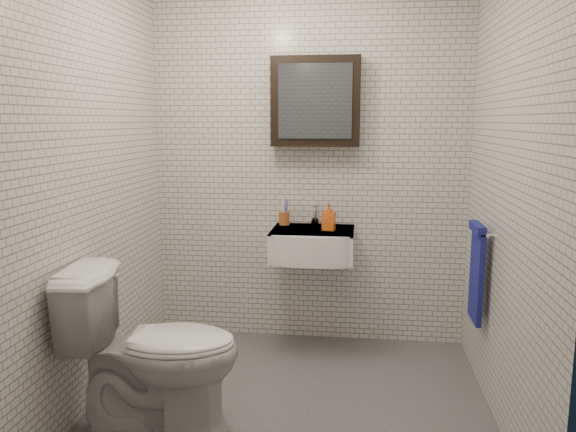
{
  "coord_description": "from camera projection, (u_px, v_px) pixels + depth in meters",
  "views": [
    {
      "loc": [
        0.36,
        -2.93,
        1.58
      ],
      "look_at": [
        -0.08,
        0.45,
        0.99
      ],
      "focal_mm": 35.0,
      "sensor_mm": 36.0,
      "label": 1
    }
  ],
  "objects": [
    {
      "name": "ground",
      "position": [
        291.0,
        402.0,
        3.17
      ],
      "size": [
        2.2,
        2.0,
        0.01
      ],
      "primitive_type": "cube",
      "color": "#4B4E53",
      "rests_on": "ground"
    },
    {
      "name": "toothbrush_cup",
      "position": [
        284.0,
        218.0,
        3.94
      ],
      "size": [
        0.09,
        0.09,
        0.21
      ],
      "rotation": [
        0.0,
        0.0,
        0.15
      ],
      "color": "#9F5427",
      "rests_on": "washbasin"
    },
    {
      "name": "towel_rail",
      "position": [
        477.0,
        269.0,
        3.26
      ],
      "size": [
        0.09,
        0.3,
        0.58
      ],
      "color": "silver",
      "rests_on": "room_shell"
    },
    {
      "name": "toilet",
      "position": [
        155.0,
        350.0,
        2.83
      ],
      "size": [
        0.89,
        0.57,
        0.86
      ],
      "primitive_type": "imported",
      "rotation": [
        0.0,
        0.0,
        1.68
      ],
      "color": "white",
      "rests_on": "ground"
    },
    {
      "name": "washbasin",
      "position": [
        312.0,
        244.0,
        3.76
      ],
      "size": [
        0.55,
        0.5,
        0.2
      ],
      "color": "white",
      "rests_on": "room_shell"
    },
    {
      "name": "faucet",
      "position": [
        315.0,
        216.0,
        3.92
      ],
      "size": [
        0.06,
        0.2,
        0.15
      ],
      "color": "silver",
      "rests_on": "washbasin"
    },
    {
      "name": "room_shell",
      "position": [
        292.0,
        141.0,
        2.93
      ],
      "size": [
        2.22,
        2.02,
        2.51
      ],
      "color": "silver",
      "rests_on": "ground"
    },
    {
      "name": "mirror_cabinet",
      "position": [
        316.0,
        102.0,
        3.79
      ],
      "size": [
        0.6,
        0.15,
        0.6
      ],
      "color": "black",
      "rests_on": "room_shell"
    },
    {
      "name": "soap_bottle",
      "position": [
        329.0,
        217.0,
        3.74
      ],
      "size": [
        0.09,
        0.09,
        0.18
      ],
      "primitive_type": "imported",
      "rotation": [
        0.0,
        0.0,
        -0.14
      ],
      "color": "#FA5F1A",
      "rests_on": "washbasin"
    }
  ]
}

